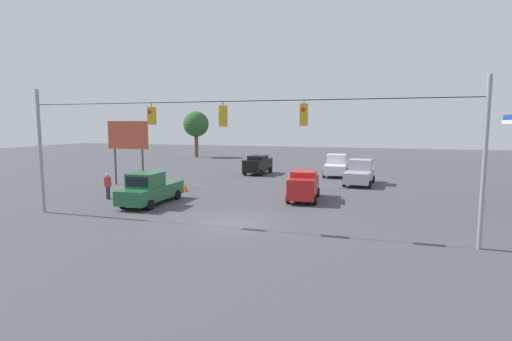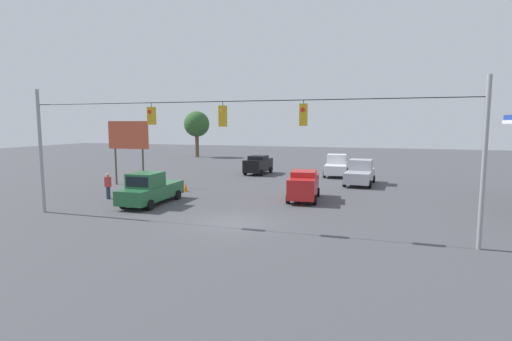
{
  "view_description": "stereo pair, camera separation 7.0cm",
  "coord_description": "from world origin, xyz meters",
  "px_view_note": "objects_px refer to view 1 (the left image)",
  "views": [
    {
      "loc": [
        -7.51,
        19.27,
        5.22
      ],
      "look_at": [
        0.33,
        -5.36,
        2.18
      ],
      "focal_mm": 28.0,
      "sensor_mm": 36.0,
      "label": 1
    },
    {
      "loc": [
        -7.57,
        19.25,
        5.22
      ],
      "look_at": [
        0.33,
        -5.36,
        2.18
      ],
      "focal_mm": 28.0,
      "sensor_mm": 36.0,
      "label": 2
    }
  ],
  "objects_px": {
    "pickup_truck_silver_oncoming_far": "(360,173)",
    "traffic_cone_second": "(163,194)",
    "pedestrian": "(108,186)",
    "sedan_red_crossing_near": "(304,185)",
    "sedan_black_withflow_far": "(258,164)",
    "traffic_cone_third": "(185,187)",
    "roadside_billboard": "(128,139)",
    "tree_horizon_left": "(196,124)",
    "pickup_truck_green_parked_shoulder": "(150,189)",
    "overhead_signal_span": "(224,140)",
    "traffic_cone_nearest": "(140,202)",
    "pickup_truck_white_oncoming_deep": "(336,166)"
  },
  "relations": [
    {
      "from": "sedan_red_crossing_near",
      "to": "tree_horizon_left",
      "type": "xyz_separation_m",
      "value": [
        22.85,
        -30.12,
        4.05
      ]
    },
    {
      "from": "roadside_billboard",
      "to": "tree_horizon_left",
      "type": "distance_m",
      "value": 29.05
    },
    {
      "from": "overhead_signal_span",
      "to": "pickup_truck_green_parked_shoulder",
      "type": "distance_m",
      "value": 8.64
    },
    {
      "from": "pickup_truck_silver_oncoming_far",
      "to": "pickup_truck_green_parked_shoulder",
      "type": "distance_m",
      "value": 17.99
    },
    {
      "from": "pedestrian",
      "to": "sedan_red_crossing_near",
      "type": "bearing_deg",
      "value": -163.84
    },
    {
      "from": "pickup_truck_silver_oncoming_far",
      "to": "traffic_cone_second",
      "type": "distance_m",
      "value": 16.88
    },
    {
      "from": "roadside_billboard",
      "to": "tree_horizon_left",
      "type": "relative_size",
      "value": 0.76
    },
    {
      "from": "pedestrian",
      "to": "pickup_truck_white_oncoming_deep",
      "type": "bearing_deg",
      "value": -127.96
    },
    {
      "from": "pickup_truck_silver_oncoming_far",
      "to": "pickup_truck_green_parked_shoulder",
      "type": "height_order",
      "value": "same"
    },
    {
      "from": "overhead_signal_span",
      "to": "pedestrian",
      "type": "distance_m",
      "value": 12.15
    },
    {
      "from": "pickup_truck_green_parked_shoulder",
      "to": "roadside_billboard",
      "type": "relative_size",
      "value": 1.03
    },
    {
      "from": "overhead_signal_span",
      "to": "pedestrian",
      "type": "relative_size",
      "value": 12.81
    },
    {
      "from": "roadside_billboard",
      "to": "pickup_truck_silver_oncoming_far",
      "type": "bearing_deg",
      "value": -161.0
    },
    {
      "from": "pickup_truck_white_oncoming_deep",
      "to": "traffic_cone_nearest",
      "type": "relative_size",
      "value": 7.83
    },
    {
      "from": "traffic_cone_second",
      "to": "traffic_cone_third",
      "type": "height_order",
      "value": "same"
    },
    {
      "from": "pickup_truck_green_parked_shoulder",
      "to": "pedestrian",
      "type": "relative_size",
      "value": 3.1
    },
    {
      "from": "sedan_black_withflow_far",
      "to": "tree_horizon_left",
      "type": "bearing_deg",
      "value": -48.37
    },
    {
      "from": "sedan_red_crossing_near",
      "to": "pedestrian",
      "type": "height_order",
      "value": "sedan_red_crossing_near"
    },
    {
      "from": "overhead_signal_span",
      "to": "roadside_billboard",
      "type": "distance_m",
      "value": 16.74
    },
    {
      "from": "traffic_cone_second",
      "to": "pedestrian",
      "type": "bearing_deg",
      "value": 16.24
    },
    {
      "from": "pickup_truck_white_oncoming_deep",
      "to": "tree_horizon_left",
      "type": "height_order",
      "value": "tree_horizon_left"
    },
    {
      "from": "overhead_signal_span",
      "to": "tree_horizon_left",
      "type": "bearing_deg",
      "value": -62.05
    },
    {
      "from": "sedan_red_crossing_near",
      "to": "pedestrian",
      "type": "xyz_separation_m",
      "value": [
        13.04,
        3.78,
        -0.13
      ]
    },
    {
      "from": "sedan_red_crossing_near",
      "to": "pickup_truck_white_oncoming_deep",
      "type": "xyz_separation_m",
      "value": [
        -0.65,
        -13.77,
        -0.07
      ]
    },
    {
      "from": "traffic_cone_second",
      "to": "tree_horizon_left",
      "type": "bearing_deg",
      "value": -67.66
    },
    {
      "from": "traffic_cone_third",
      "to": "roadside_billboard",
      "type": "height_order",
      "value": "roadside_billboard"
    },
    {
      "from": "traffic_cone_nearest",
      "to": "roadside_billboard",
      "type": "height_order",
      "value": "roadside_billboard"
    },
    {
      "from": "overhead_signal_span",
      "to": "pickup_truck_white_oncoming_deep",
      "type": "bearing_deg",
      "value": -97.79
    },
    {
      "from": "sedan_black_withflow_far",
      "to": "sedan_red_crossing_near",
      "type": "bearing_deg",
      "value": 119.95
    },
    {
      "from": "pickup_truck_green_parked_shoulder",
      "to": "sedan_red_crossing_near",
      "type": "bearing_deg",
      "value": -154.2
    },
    {
      "from": "sedan_red_crossing_near",
      "to": "pickup_truck_white_oncoming_deep",
      "type": "height_order",
      "value": "pickup_truck_white_oncoming_deep"
    },
    {
      "from": "pickup_truck_silver_oncoming_far",
      "to": "traffic_cone_nearest",
      "type": "distance_m",
      "value": 18.81
    },
    {
      "from": "traffic_cone_second",
      "to": "traffic_cone_third",
      "type": "xyz_separation_m",
      "value": [
        0.02,
        -3.32,
        0.0
      ]
    },
    {
      "from": "pickup_truck_silver_oncoming_far",
      "to": "roadside_billboard",
      "type": "height_order",
      "value": "roadside_billboard"
    },
    {
      "from": "sedan_black_withflow_far",
      "to": "tree_horizon_left",
      "type": "xyz_separation_m",
      "value": [
        15.63,
        -17.58,
        4.09
      ]
    },
    {
      "from": "traffic_cone_third",
      "to": "overhead_signal_span",
      "type": "bearing_deg",
      "value": 127.64
    },
    {
      "from": "pickup_truck_silver_oncoming_far",
      "to": "roadside_billboard",
      "type": "xyz_separation_m",
      "value": [
        18.67,
        6.43,
        2.94
      ]
    },
    {
      "from": "traffic_cone_third",
      "to": "roadside_billboard",
      "type": "bearing_deg",
      "value": -13.49
    },
    {
      "from": "overhead_signal_span",
      "to": "pickup_truck_silver_oncoming_far",
      "type": "relative_size",
      "value": 4.39
    },
    {
      "from": "pickup_truck_silver_oncoming_far",
      "to": "sedan_black_withflow_far",
      "type": "bearing_deg",
      "value": -21.14
    },
    {
      "from": "traffic_cone_second",
      "to": "traffic_cone_nearest",
      "type": "bearing_deg",
      "value": 89.32
    },
    {
      "from": "sedan_black_withflow_far",
      "to": "traffic_cone_second",
      "type": "distance_m",
      "value": 15.41
    },
    {
      "from": "overhead_signal_span",
      "to": "roadside_billboard",
      "type": "relative_size",
      "value": 4.27
    },
    {
      "from": "traffic_cone_second",
      "to": "roadside_billboard",
      "type": "bearing_deg",
      "value": -38.22
    },
    {
      "from": "traffic_cone_nearest",
      "to": "sedan_black_withflow_far",
      "type": "bearing_deg",
      "value": -96.89
    },
    {
      "from": "traffic_cone_nearest",
      "to": "tree_horizon_left",
      "type": "xyz_separation_m",
      "value": [
        13.46,
        -35.55,
        4.75
      ]
    },
    {
      "from": "roadside_billboard",
      "to": "pedestrian",
      "type": "distance_m",
      "value": 6.98
    },
    {
      "from": "pickup_truck_green_parked_shoulder",
      "to": "pedestrian",
      "type": "bearing_deg",
      "value": -10.18
    },
    {
      "from": "pickup_truck_white_oncoming_deep",
      "to": "pedestrian",
      "type": "relative_size",
      "value": 2.96
    },
    {
      "from": "sedan_red_crossing_near",
      "to": "tree_horizon_left",
      "type": "distance_m",
      "value": 38.02
    }
  ]
}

